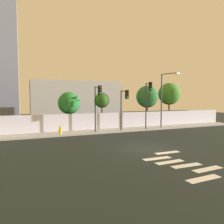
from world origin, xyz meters
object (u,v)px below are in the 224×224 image
Objects in this scene: street_lamp_curbside at (164,95)px; fire_hydrant at (60,130)px; traffic_light_left at (98,99)px; roadside_tree_leftmost at (69,103)px; traffic_light_center at (124,101)px; traffic_light_right at (148,96)px; roadside_tree_midleft at (102,101)px; roadside_tree_midright at (147,97)px; roadside_tree_rightmost at (169,94)px.

fire_hydrant is at bearing 178.39° from street_lamp_curbside.
traffic_light_left is at bearing -17.17° from fire_hydrant.
traffic_light_center is at bearing -36.40° from roadside_tree_leftmost.
traffic_light_right is 6.79× the size of fire_hydrant.
traffic_light_left is at bearing -178.24° from traffic_light_right.
traffic_light_left reaches higher than roadside_tree_midleft.
traffic_light_left is 1.08× the size of traffic_light_center.
traffic_light_left is at bearing -154.76° from roadside_tree_midright.
roadside_tree_leftmost is 3.90m from roadside_tree_midleft.
fire_hydrant is 12.42m from roadside_tree_midright.
roadside_tree_leftmost is (1.44, 2.79, 2.52)m from fire_hydrant.
traffic_light_right is 8.81m from roadside_tree_leftmost.
traffic_light_center is 7.08m from fire_hydrant.
roadside_tree_midleft is at bearing 180.00° from roadside_tree_midright.
fire_hydrant is 0.18× the size of roadside_tree_leftmost.
street_lamp_curbside reaches higher than roadside_tree_rightmost.
roadside_tree_midright is (11.65, 2.79, 3.27)m from fire_hydrant.
traffic_light_left is at bearing -115.90° from roadside_tree_midleft.
traffic_light_right reaches higher than fire_hydrant.
fire_hydrant is at bearing -166.52° from roadside_tree_midright.
roadside_tree_rightmost is at bearing 32.46° from traffic_light_right.
traffic_light_left is 5.95m from traffic_light_right.
traffic_light_left reaches higher than traffic_light_center.
traffic_light_center is 9.52m from roadside_tree_rightmost.
fire_hydrant is (-9.40, 0.89, -3.36)m from traffic_light_right.
street_lamp_curbside is at bearing 12.35° from traffic_light_right.
traffic_light_left is at bearing -175.04° from street_lamp_curbside.
fire_hydrant is 0.14× the size of roadside_tree_midright.
roadside_tree_midright is at bearing 0.00° from roadside_tree_leftmost.
roadside_tree_midright is (5.19, 3.70, 0.52)m from traffic_light_center.
roadside_tree_leftmost is (-2.02, 3.86, -0.50)m from traffic_light_left.
traffic_light_left is 3.02m from traffic_light_center.
roadside_tree_midright is at bearing 58.54° from traffic_light_right.
roadside_tree_rightmost is (5.78, 3.68, 0.32)m from traffic_light_right.
street_lamp_curbside reaches higher than roadside_tree_midright.
roadside_tree_leftmost reaches higher than roadside_tree_midleft.
traffic_light_right is at bearing -147.54° from roadside_tree_rightmost.
street_lamp_curbside is (5.46, 0.57, 0.66)m from traffic_light_center.
roadside_tree_midright reaches higher than traffic_light_left.
roadside_tree_leftmost is at bearing 143.60° from traffic_light_center.
traffic_light_center is 0.83× the size of traffic_light_right.
traffic_light_center is 0.75× the size of roadside_tree_rightmost.
street_lamp_curbside reaches higher than traffic_light_center.
traffic_light_center is 0.68× the size of street_lamp_curbside.
roadside_tree_rightmost is at bearing 18.23° from traffic_light_left.
roadside_tree_midleft is (-6.58, 3.13, -0.61)m from street_lamp_curbside.
traffic_light_right is at bearing -5.39° from fire_hydrant.
roadside_tree_midleft is 0.81× the size of roadside_tree_midright.
traffic_light_left is 12.36m from roadside_tree_rightmost.
traffic_light_center is 5.53m from street_lamp_curbside.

